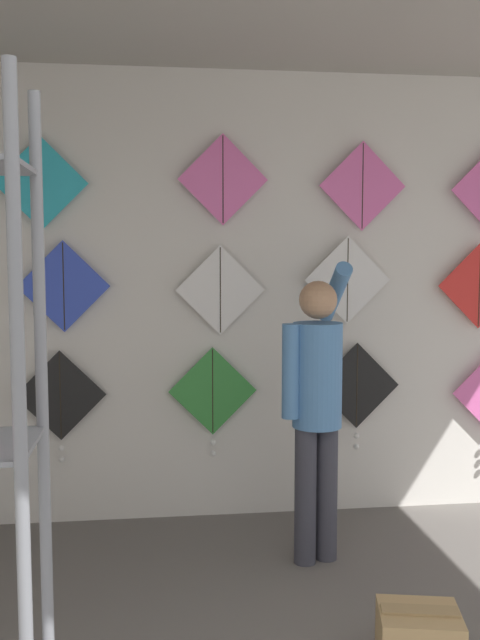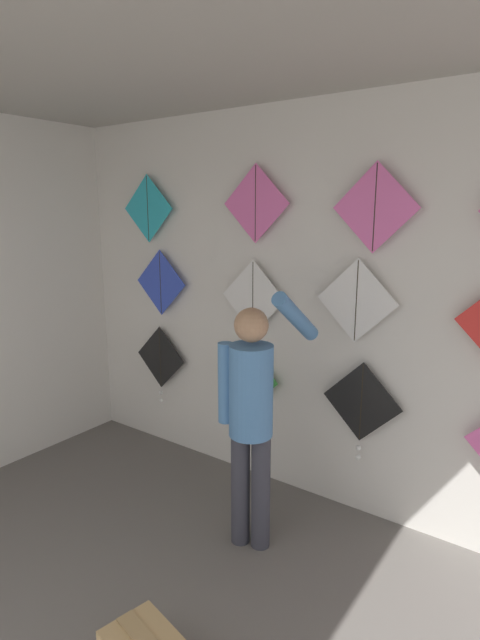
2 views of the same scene
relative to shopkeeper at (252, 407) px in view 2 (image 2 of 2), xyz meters
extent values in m
cube|color=silver|center=(-0.07, 0.77, 0.48)|extent=(5.10, 0.06, 2.80)
cylinder|color=#383842|center=(-0.06, -0.03, -0.55)|extent=(0.12, 0.12, 0.75)
cylinder|color=#383842|center=(0.06, 0.01, -0.55)|extent=(0.12, 0.12, 0.75)
cylinder|color=#4C7FB7|center=(0.00, -0.01, 0.11)|extent=(0.27, 0.27, 0.56)
sphere|color=tan|center=(0.00, -0.01, 0.51)|extent=(0.20, 0.20, 0.20)
cylinder|color=#4C7FB7|center=(-0.15, -0.06, 0.14)|extent=(0.09, 0.09, 0.50)
cylinder|color=#4C7FB7|center=(0.15, 0.24, 0.53)|extent=(0.09, 0.46, 0.36)
cube|color=#A08052|center=(0.17, -1.10, -0.66)|extent=(0.31, 0.14, 0.01)
cube|color=black|center=(-1.44, 0.68, -0.10)|extent=(0.55, 0.01, 0.55)
cylinder|color=black|center=(-1.44, 0.67, -0.10)|extent=(0.01, 0.01, 0.53)
sphere|color=white|center=(-1.44, 0.67, -0.43)|extent=(0.04, 0.04, 0.04)
sphere|color=white|center=(-1.44, 0.67, -0.50)|extent=(0.04, 0.04, 0.04)
cube|color=#338C38|center=(-0.50, 0.68, -0.10)|extent=(0.55, 0.01, 0.55)
cylinder|color=black|center=(-0.50, 0.67, -0.10)|extent=(0.01, 0.01, 0.53)
sphere|color=white|center=(-0.50, 0.67, -0.43)|extent=(0.04, 0.04, 0.04)
sphere|color=white|center=(-0.50, 0.67, -0.50)|extent=(0.04, 0.04, 0.04)
cube|color=black|center=(0.42, 0.68, -0.09)|extent=(0.55, 0.01, 0.55)
cylinder|color=black|center=(0.42, 0.67, -0.09)|extent=(0.01, 0.01, 0.53)
sphere|color=white|center=(0.42, 0.67, -0.41)|extent=(0.04, 0.04, 0.04)
sphere|color=white|center=(0.42, 0.67, -0.48)|extent=(0.04, 0.04, 0.04)
cube|color=blue|center=(-1.40, 0.68, 0.56)|extent=(0.55, 0.01, 0.55)
cylinder|color=black|center=(-1.40, 0.67, 0.56)|extent=(0.01, 0.01, 0.53)
cube|color=white|center=(-0.46, 0.68, 0.53)|extent=(0.55, 0.01, 0.55)
cylinder|color=black|center=(-0.46, 0.67, 0.53)|extent=(0.01, 0.01, 0.53)
cube|color=white|center=(0.35, 0.68, 0.59)|extent=(0.55, 0.01, 0.55)
cylinder|color=black|center=(0.35, 0.67, 0.59)|extent=(0.01, 0.01, 0.53)
cube|color=#28B2C6|center=(-1.52, 0.68, 1.17)|extent=(0.55, 0.01, 0.55)
cylinder|color=black|center=(-1.52, 0.67, 1.17)|extent=(0.01, 0.01, 0.53)
cube|color=pink|center=(-0.44, 0.68, 1.21)|extent=(0.55, 0.01, 0.55)
cylinder|color=black|center=(-0.44, 0.67, 1.21)|extent=(0.01, 0.01, 0.53)
cube|color=pink|center=(0.44, 0.68, 1.18)|extent=(0.55, 0.01, 0.55)
cylinder|color=black|center=(0.44, 0.67, 1.18)|extent=(0.01, 0.01, 0.53)
camera|label=1|loc=(-0.88, -3.70, 0.76)|focal=40.00mm
camera|label=2|loc=(1.58, -2.33, 1.17)|focal=28.00mm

